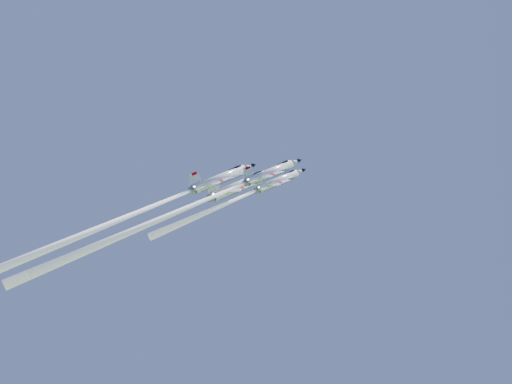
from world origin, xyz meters
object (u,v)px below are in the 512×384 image
(jet_lead, at_px, (238,198))
(jet_right, at_px, (190,207))
(jet_slot, at_px, (121,219))
(jet_left, at_px, (165,217))

(jet_lead, xyz_separation_m, jet_right, (-3.55, -15.19, -3.74))
(jet_lead, relative_size, jet_slot, 0.54)
(jet_right, xyz_separation_m, jet_slot, (-13.19, -1.96, -1.98))
(jet_left, xyz_separation_m, jet_slot, (-2.86, -11.88, -1.81))
(jet_left, xyz_separation_m, jet_right, (10.32, -9.92, 0.17))
(jet_left, relative_size, jet_right, 1.04)
(jet_lead, distance_m, jet_left, 15.35)
(jet_left, bearing_deg, jet_right, -3.67)
(jet_lead, height_order, jet_right, jet_right)
(jet_lead, bearing_deg, jet_left, -119.01)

